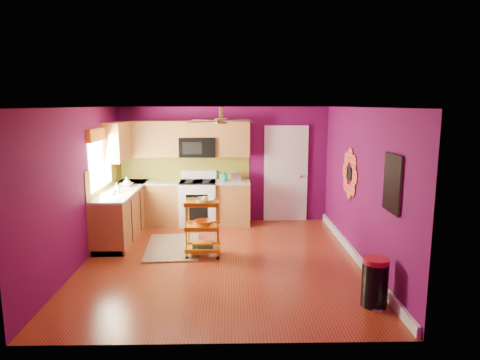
{
  "coord_description": "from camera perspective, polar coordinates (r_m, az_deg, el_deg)",
  "views": [
    {
      "loc": [
        0.17,
        -6.73,
        2.54
      ],
      "look_at": [
        0.31,
        0.4,
        1.28
      ],
      "focal_mm": 32.0,
      "sensor_mm": 36.0,
      "label": 1
    }
  ],
  "objects": [
    {
      "name": "room_envelope",
      "position": [
        6.8,
        -2.31,
        2.33
      ],
      "size": [
        4.54,
        5.04,
        2.52
      ],
      "color": "#5E0A49",
      "rests_on": "ground"
    },
    {
      "name": "counter_cup",
      "position": [
        8.04,
        -16.58,
        -1.56
      ],
      "size": [
        0.11,
        0.11,
        0.09
      ],
      "primitive_type": "imported",
      "color": "white",
      "rests_on": "lower_cabinets"
    },
    {
      "name": "counter_dish",
      "position": [
        8.77,
        -14.91,
        -0.62
      ],
      "size": [
        0.26,
        0.26,
        0.06
      ],
      "primitive_type": "imported",
      "color": "white",
      "rests_on": "lower_cabinets"
    },
    {
      "name": "trash_can",
      "position": [
        5.84,
        17.53,
        -12.86
      ],
      "size": [
        0.41,
        0.41,
        0.63
      ],
      "color": "black",
      "rests_on": "ground"
    },
    {
      "name": "teal_kettle",
      "position": [
        9.07,
        -2.18,
        0.39
      ],
      "size": [
        0.18,
        0.18,
        0.21
      ],
      "color": "teal",
      "rests_on": "lower_cabinets"
    },
    {
      "name": "panel_door",
      "position": [
        9.4,
        6.12,
        0.69
      ],
      "size": [
        0.95,
        0.11,
        2.15
      ],
      "color": "white",
      "rests_on": "ground"
    },
    {
      "name": "soap_bottle_a",
      "position": [
        8.18,
        -16.12,
        -1.01
      ],
      "size": [
        0.08,
        0.09,
        0.19
      ],
      "primitive_type": "imported",
      "color": "#EA3F72",
      "rests_on": "lower_cabinets"
    },
    {
      "name": "rolling_cart",
      "position": [
        7.25,
        -4.94,
        -6.06
      ],
      "size": [
        0.58,
        0.43,
        1.04
      ],
      "color": "gold",
      "rests_on": "ground"
    },
    {
      "name": "ground",
      "position": [
        7.2,
        -2.43,
        -10.66
      ],
      "size": [
        5.0,
        5.0,
        0.0
      ],
      "primitive_type": "plane",
      "color": "maroon",
      "rests_on": "ground"
    },
    {
      "name": "toaster",
      "position": [
        9.06,
        -0.54,
        0.43
      ],
      "size": [
        0.22,
        0.15,
        0.18
      ],
      "primitive_type": "cube",
      "color": "beige",
      "rests_on": "lower_cabinets"
    },
    {
      "name": "upper_cabinetry",
      "position": [
        9.05,
        -10.13,
        5.17
      ],
      "size": [
        2.8,
        2.3,
        1.26
      ],
      "color": "#935B28",
      "rests_on": "ground"
    },
    {
      "name": "shag_rug",
      "position": [
        7.89,
        -8.96,
        -8.8
      ],
      "size": [
        1.02,
        1.56,
        0.02
      ],
      "primitive_type": "cube",
      "rotation": [
        0.0,
        0.0,
        0.07
      ],
      "color": "#331F11",
      "rests_on": "ground"
    },
    {
      "name": "ceiling_fan",
      "position": [
        6.94,
        -2.54,
        7.94
      ],
      "size": [
        1.01,
        1.01,
        0.26
      ],
      "color": "#BF8C3F",
      "rests_on": "ground"
    },
    {
      "name": "electric_range",
      "position": [
        9.17,
        -5.6,
        -2.99
      ],
      "size": [
        0.76,
        0.66,
        1.13
      ],
      "color": "white",
      "rests_on": "ground"
    },
    {
      "name": "soap_bottle_b",
      "position": [
        8.78,
        -14.87,
        -0.2
      ],
      "size": [
        0.15,
        0.15,
        0.19
      ],
      "primitive_type": "imported",
      "color": "white",
      "rests_on": "lower_cabinets"
    },
    {
      "name": "left_window",
      "position": [
        8.18,
        -18.12,
        3.89
      ],
      "size": [
        0.08,
        1.35,
        1.08
      ],
      "color": "white",
      "rests_on": "ground"
    },
    {
      "name": "lower_cabinets",
      "position": [
        8.93,
        -10.88,
        -3.79
      ],
      "size": [
        2.81,
        2.31,
        0.94
      ],
      "color": "#935B28",
      "rests_on": "ground"
    },
    {
      "name": "right_wall_art",
      "position": [
        6.81,
        16.51,
        0.33
      ],
      "size": [
        0.04,
        2.74,
        1.04
      ],
      "color": "black",
      "rests_on": "ground"
    }
  ]
}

